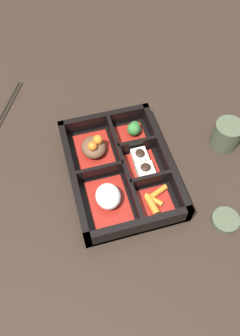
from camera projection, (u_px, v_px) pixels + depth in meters
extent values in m
plane|color=black|center=(120.00, 174.00, 0.74)|extent=(3.00, 3.00, 0.00)
cube|color=black|center=(120.00, 173.00, 0.73)|extent=(0.30, 0.22, 0.01)
cube|color=black|center=(164.00, 158.00, 0.73)|extent=(0.30, 0.01, 0.05)
cube|color=black|center=(74.00, 179.00, 0.70)|extent=(0.30, 0.01, 0.05)
cube|color=black|center=(139.00, 227.00, 0.64)|extent=(0.01, 0.22, 0.05)
cube|color=black|center=(104.00, 121.00, 0.79)|extent=(0.01, 0.22, 0.05)
cube|color=black|center=(123.00, 167.00, 0.72)|extent=(0.27, 0.01, 0.05)
cube|color=black|center=(150.00, 182.00, 0.70)|extent=(0.01, 0.09, 0.05)
cube|color=black|center=(137.00, 147.00, 0.75)|extent=(0.01, 0.09, 0.05)
cube|color=black|center=(100.00, 173.00, 0.71)|extent=(0.01, 0.10, 0.05)
cube|color=maroon|center=(109.00, 201.00, 0.69)|extent=(0.11, 0.08, 0.01)
ellipsoid|color=silver|center=(108.00, 196.00, 0.67)|extent=(0.06, 0.05, 0.04)
cube|color=maroon|center=(94.00, 152.00, 0.76)|extent=(0.11, 0.08, 0.01)
ellipsoid|color=brown|center=(94.00, 147.00, 0.74)|extent=(0.06, 0.06, 0.03)
sphere|color=#D1661E|center=(98.00, 140.00, 0.73)|extent=(0.02, 0.02, 0.02)
sphere|color=#D1661E|center=(93.00, 146.00, 0.72)|extent=(0.02, 0.02, 0.02)
cube|color=maroon|center=(155.00, 201.00, 0.69)|extent=(0.06, 0.07, 0.01)
cylinder|color=orange|center=(152.00, 205.00, 0.67)|extent=(0.04, 0.02, 0.02)
cylinder|color=orange|center=(154.00, 200.00, 0.68)|extent=(0.04, 0.04, 0.01)
cylinder|color=orange|center=(157.00, 192.00, 0.69)|extent=(0.03, 0.05, 0.01)
cube|color=maroon|center=(142.00, 167.00, 0.73)|extent=(0.07, 0.07, 0.01)
cube|color=beige|center=(145.00, 171.00, 0.71)|extent=(0.03, 0.04, 0.02)
ellipsoid|color=black|center=(146.00, 167.00, 0.70)|extent=(0.02, 0.02, 0.01)
cube|color=beige|center=(140.00, 156.00, 0.73)|extent=(0.04, 0.03, 0.02)
ellipsoid|color=black|center=(140.00, 153.00, 0.72)|extent=(0.02, 0.02, 0.01)
cube|color=maroon|center=(131.00, 136.00, 0.78)|extent=(0.07, 0.07, 0.01)
sphere|color=#2D6B2D|center=(135.00, 130.00, 0.77)|extent=(0.03, 0.03, 0.03)
sphere|color=#2D6B2D|center=(135.00, 127.00, 0.77)|extent=(0.03, 0.03, 0.03)
sphere|color=#2D6B2D|center=(134.00, 131.00, 0.77)|extent=(0.03, 0.03, 0.03)
sphere|color=#2D6B2D|center=(134.00, 129.00, 0.77)|extent=(0.03, 0.03, 0.03)
cylinder|color=#424C38|center=(227.00, 135.00, 0.76)|extent=(0.06, 0.06, 0.06)
cylinder|color=#597A38|center=(230.00, 127.00, 0.73)|extent=(0.05, 0.05, 0.01)
cylinder|color=black|center=(5.00, 115.00, 0.83)|extent=(0.21, 0.12, 0.01)
cylinder|color=black|center=(1.00, 114.00, 0.83)|extent=(0.21, 0.12, 0.01)
cylinder|color=#424C38|center=(225.00, 220.00, 0.67)|extent=(0.06, 0.06, 0.01)
cylinder|color=black|center=(226.00, 219.00, 0.67)|extent=(0.04, 0.04, 0.00)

